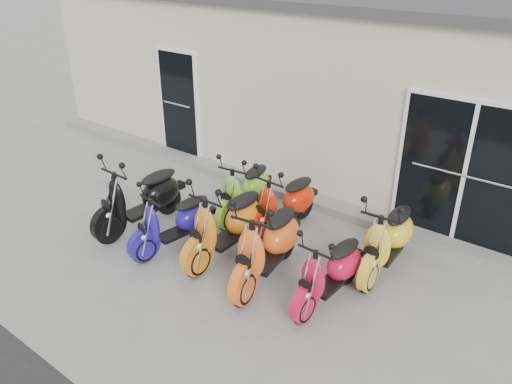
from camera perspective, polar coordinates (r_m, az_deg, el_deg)
ground at (r=7.66m, az=-2.74°, el=-6.63°), size 80.00×80.00×0.00m
building at (r=11.20m, az=14.77°, el=12.39°), size 14.00×6.00×3.20m
front_step at (r=9.04m, az=5.46°, el=-0.61°), size 14.00×0.40×0.15m
door_left at (r=10.60m, az=-8.79°, el=10.26°), size 1.07×0.08×2.22m
door_right at (r=7.78m, az=22.85°, el=2.28°), size 2.02×0.08×2.22m
scooter_front_black at (r=8.12m, az=-13.20°, el=0.30°), size 0.74×1.88×1.38m
scooter_front_blue at (r=7.50m, az=-9.44°, el=-2.53°), size 0.81×1.66×1.18m
scooter_front_orange_a at (r=7.18m, az=-3.42°, el=-2.72°), size 0.68×1.85×1.37m
scooter_front_orange_b at (r=6.68m, az=1.33°, el=-5.04°), size 0.95×1.95×1.38m
scooter_front_red at (r=6.40m, az=8.48°, el=-8.14°), size 0.66×1.60×1.16m
scooter_back_green at (r=8.29m, az=-1.28°, el=1.03°), size 0.81×1.72×1.23m
scooter_back_red at (r=7.84m, az=3.25°, el=-0.47°), size 0.74×1.74×1.26m
scooter_back_yellow at (r=7.11m, az=14.96°, el=-4.32°), size 0.72×1.78×1.29m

